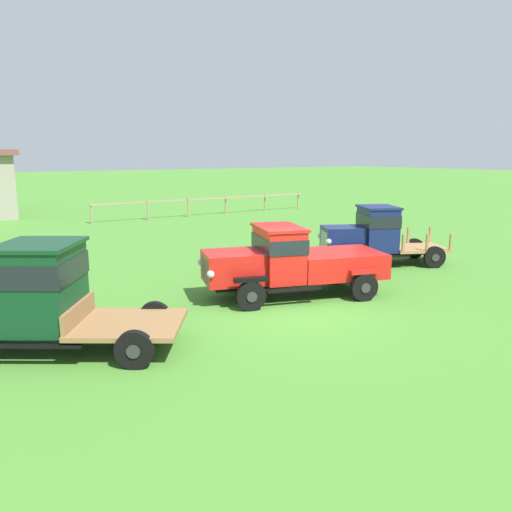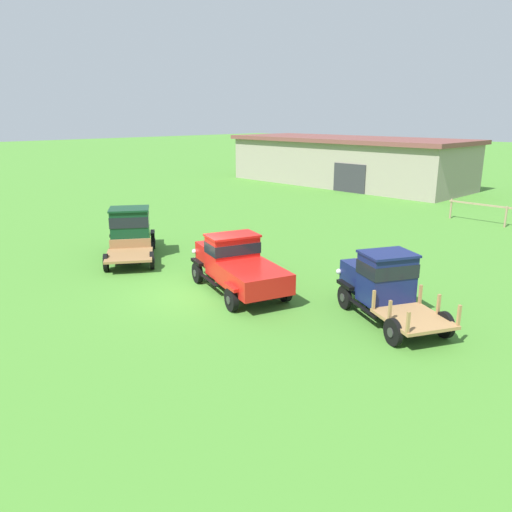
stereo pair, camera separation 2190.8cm
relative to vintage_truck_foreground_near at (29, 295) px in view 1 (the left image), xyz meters
The scene contains 6 objects.
ground_plane 6.43m from the vintage_truck_foreground_near, ahead, with size 240.00×240.00×0.00m, color #47842D.
paddock_fence 23.84m from the vintage_truck_foreground_near, 53.35° to the left, with size 15.83×0.59×1.25m.
vintage_truck_foreground_near is the anchor object (origin of this frame).
vintage_truck_second_in_line 7.07m from the vintage_truck_foreground_near, ahead, with size 5.58×3.40×2.07m.
vintage_truck_midrow_center 12.31m from the vintage_truck_foreground_near, ahead, with size 4.89×3.51×2.19m.
oil_drum_beside_row 10.66m from the vintage_truck_foreground_near, 24.68° to the left, with size 0.56×0.56×0.91m.
Camera 1 is at (-7.72, -9.95, 4.06)m, focal length 35.00 mm.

